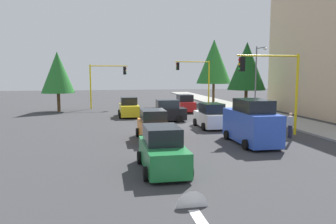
{
  "coord_description": "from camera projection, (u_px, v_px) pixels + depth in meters",
  "views": [
    {
      "loc": [
        26.85,
        -5.66,
        4.34
      ],
      "look_at": [
        0.85,
        -0.73,
        1.2
      ],
      "focal_mm": 34.96,
      "sensor_mm": 36.0,
      "label": 1
    }
  ],
  "objects": [
    {
      "name": "traffic_signal_near_left",
      "position": [
        273.0,
        78.0,
        22.49
      ],
      "size": [
        0.36,
        4.59,
        5.67
      ],
      "color": "yellow",
      "rests_on": "ground"
    },
    {
      "name": "car_red",
      "position": [
        184.0,
        104.0,
        36.86
      ],
      "size": [
        3.76,
        2.07,
        1.98
      ],
      "color": "red",
      "rests_on": "ground"
    },
    {
      "name": "pedestrian_crossing",
      "position": [
        290.0,
        124.0,
        22.03
      ],
      "size": [
        0.4,
        0.24,
        1.7
      ],
      "color": "#262638",
      "rests_on": "ground"
    },
    {
      "name": "lane_arrow_near",
      "position": [
        163.0,
        162.0,
        15.97
      ],
      "size": [
        2.4,
        1.1,
        1.1
      ],
      "color": "silver",
      "rests_on": "ground"
    },
    {
      "name": "sidewalk_kerb",
      "position": [
        262.0,
        114.0,
        34.57
      ],
      "size": [
        80.0,
        4.0,
        0.15
      ],
      "primitive_type": "cube",
      "color": "gray",
      "rests_on": "ground"
    },
    {
      "name": "car_green",
      "position": [
        163.0,
        151.0,
        14.63
      ],
      "size": [
        4.16,
        2.04,
        1.98
      ],
      "color": "#1E7238",
      "rests_on": "ground"
    },
    {
      "name": "ground_plane",
      "position": [
        175.0,
        125.0,
        27.76
      ],
      "size": [
        120.0,
        120.0,
        0.0
      ],
      "primitive_type": "plane",
      "color": "#353538"
    },
    {
      "name": "lane_arrow_mid",
      "position": [
        196.0,
        214.0,
        10.11
      ],
      "size": [
        2.4,
        1.1,
        1.1
      ],
      "color": "silver",
      "rests_on": "ground"
    },
    {
      "name": "tree_roadside_far",
      "position": [
        214.0,
        62.0,
        46.37
      ],
      "size": [
        4.96,
        4.96,
        9.1
      ],
      "color": "brown",
      "rests_on": "ground"
    },
    {
      "name": "traffic_signal_far_left",
      "position": [
        196.0,
        74.0,
        41.98
      ],
      "size": [
        0.36,
        4.59,
        5.95
      ],
      "color": "yellow",
      "rests_on": "ground"
    },
    {
      "name": "tree_roadside_mid",
      "position": [
        247.0,
        66.0,
        36.81
      ],
      "size": [
        4.29,
        4.29,
        7.84
      ],
      "color": "brown",
      "rests_on": "ground"
    },
    {
      "name": "car_white",
      "position": [
        211.0,
        117.0,
        26.11
      ],
      "size": [
        3.87,
        2.1,
        1.98
      ],
      "color": "white",
      "rests_on": "ground"
    },
    {
      "name": "delivery_van_blue",
      "position": [
        251.0,
        123.0,
        20.09
      ],
      "size": [
        4.8,
        2.22,
        2.77
      ],
      "color": "blue",
      "rests_on": "ground"
    },
    {
      "name": "tree_opposite_side",
      "position": [
        58.0,
        72.0,
        36.91
      ],
      "size": [
        3.72,
        3.72,
        6.77
      ],
      "color": "brown",
      "rests_on": "ground"
    },
    {
      "name": "car_yellow",
      "position": [
        129.0,
        108.0,
        32.87
      ],
      "size": [
        3.96,
        2.1,
        1.98
      ],
      "color": "yellow",
      "rests_on": "ground"
    },
    {
      "name": "street_lamp_curbside",
      "position": [
        258.0,
        73.0,
        32.47
      ],
      "size": [
        2.15,
        0.28,
        7.0
      ],
      "color": "slate",
      "rests_on": "ground"
    },
    {
      "name": "car_black",
      "position": [
        166.0,
        112.0,
        29.53
      ],
      "size": [
        2.08,
        3.64,
        1.98
      ],
      "color": "black",
      "rests_on": "ground"
    },
    {
      "name": "traffic_signal_far_right",
      "position": [
        106.0,
        78.0,
        39.92
      ],
      "size": [
        0.36,
        4.59,
        5.38
      ],
      "color": "yellow",
      "rests_on": "ground"
    },
    {
      "name": "car_orange",
      "position": [
        153.0,
        126.0,
        21.32
      ],
      "size": [
        4.14,
        2.05,
        1.98
      ],
      "color": "orange",
      "rests_on": "ground"
    }
  ]
}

